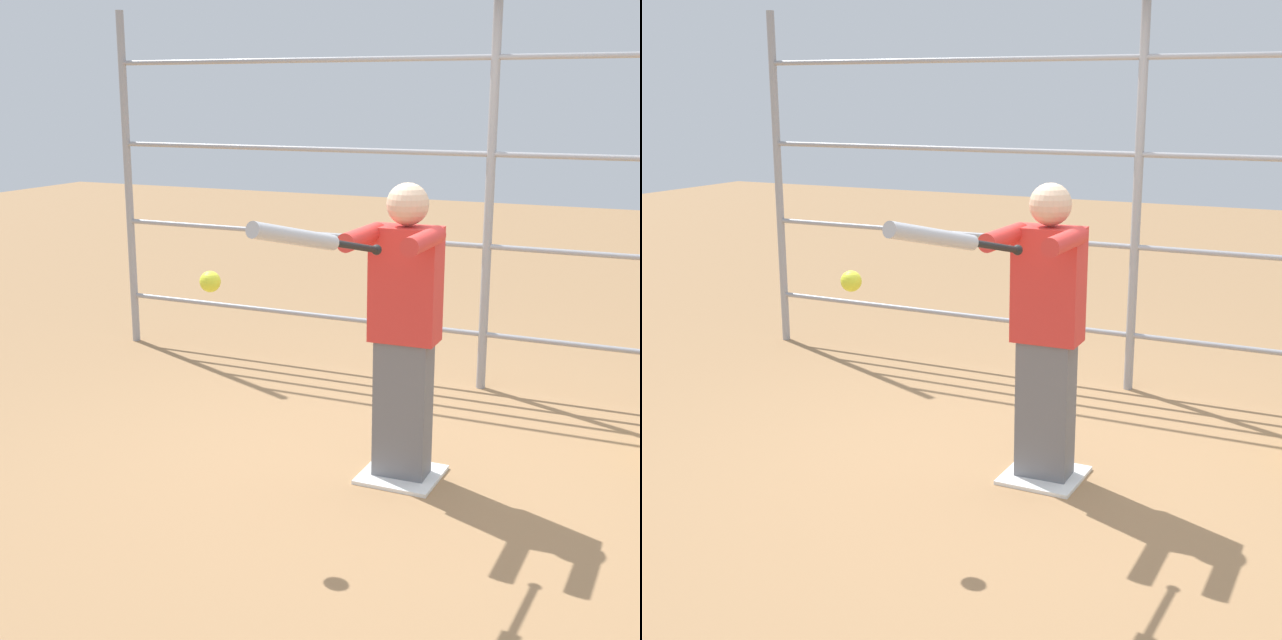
% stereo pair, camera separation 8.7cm
% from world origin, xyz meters
% --- Properties ---
extents(ground_plane, '(24.00, 24.00, 0.00)m').
position_xyz_m(ground_plane, '(0.00, 0.00, 0.00)').
color(ground_plane, '#9E754C').
extents(home_plate, '(0.40, 0.40, 0.02)m').
position_xyz_m(home_plate, '(0.00, 0.00, 0.01)').
color(home_plate, white).
rests_on(home_plate, ground).
extents(fence_backstop, '(5.78, 0.06, 2.55)m').
position_xyz_m(fence_backstop, '(0.00, -1.60, 1.28)').
color(fence_backstop, '#939399').
rests_on(fence_backstop, ground).
extents(batter, '(0.40, 0.52, 1.54)m').
position_xyz_m(batter, '(0.00, 0.02, 0.83)').
color(batter, slate).
rests_on(batter, ground).
extents(baseball_bat_swinging, '(0.22, 0.89, 0.25)m').
position_xyz_m(baseball_bat_swinging, '(0.10, 0.93, 1.39)').
color(baseball_bat_swinging, black).
extents(softball_in_flight, '(0.10, 0.10, 0.10)m').
position_xyz_m(softball_in_flight, '(0.66, 0.78, 1.14)').
color(softball_in_flight, yellow).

